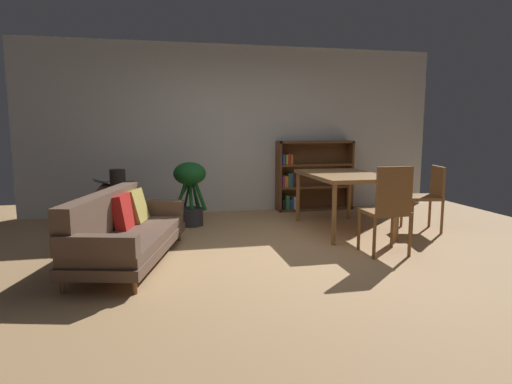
# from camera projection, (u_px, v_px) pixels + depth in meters

# --- Properties ---
(ground_plane) EXTENTS (8.16, 8.16, 0.00)m
(ground_plane) POSITION_uv_depth(u_px,v_px,m) (281.00, 255.00, 4.80)
(ground_plane) COLOR tan
(back_wall_panel) EXTENTS (6.80, 0.10, 2.70)m
(back_wall_panel) POSITION_uv_depth(u_px,v_px,m) (237.00, 130.00, 7.22)
(back_wall_panel) COLOR silver
(back_wall_panel) RESTS_ON ground_plane
(fabric_couch) EXTENTS (1.20, 2.04, 0.72)m
(fabric_couch) POSITION_uv_depth(u_px,v_px,m) (123.00, 229.00, 4.53)
(fabric_couch) COLOR brown
(fabric_couch) RESTS_ON ground_plane
(media_console) EXTENTS (0.42, 1.13, 0.59)m
(media_console) POSITION_uv_depth(u_px,v_px,m) (117.00, 208.00, 6.05)
(media_console) COLOR #56351E
(media_console) RESTS_ON ground_plane
(open_laptop) EXTENTS (0.46, 0.38, 0.08)m
(open_laptop) POSITION_uv_depth(u_px,v_px,m) (111.00, 183.00, 6.15)
(open_laptop) COLOR silver
(open_laptop) RESTS_ON media_console
(desk_speaker) EXTENTS (0.20, 0.20, 0.25)m
(desk_speaker) POSITION_uv_depth(u_px,v_px,m) (118.00, 179.00, 5.73)
(desk_speaker) COLOR #2D2823
(desk_speaker) RESTS_ON media_console
(potted_floor_plant) EXTENTS (0.47, 0.46, 0.90)m
(potted_floor_plant) POSITION_uv_depth(u_px,v_px,m) (190.00, 188.00, 6.19)
(potted_floor_plant) COLOR #333338
(potted_floor_plant) RESTS_ON ground_plane
(dining_table) EXTENTS (0.92, 1.48, 0.78)m
(dining_table) POSITION_uv_depth(u_px,v_px,m) (343.00, 179.00, 5.86)
(dining_table) COLOR olive
(dining_table) RESTS_ON ground_plane
(dining_chair_near) EXTENTS (0.51, 0.53, 0.87)m
(dining_chair_near) POSITION_uv_depth(u_px,v_px,m) (428.00, 194.00, 5.89)
(dining_chair_near) COLOR brown
(dining_chair_near) RESTS_ON ground_plane
(dining_chair_far) EXTENTS (0.45, 0.41, 0.98)m
(dining_chair_far) POSITION_uv_depth(u_px,v_px,m) (389.00, 206.00, 4.72)
(dining_chair_far) COLOR brown
(dining_chair_far) RESTS_ON ground_plane
(bookshelf) EXTENTS (1.30, 0.29, 1.16)m
(bookshelf) POSITION_uv_depth(u_px,v_px,m) (310.00, 177.00, 7.43)
(bookshelf) COLOR brown
(bookshelf) RESTS_ON ground_plane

